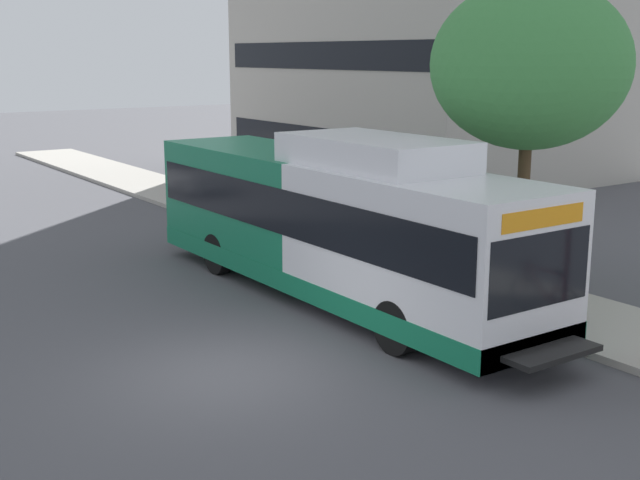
% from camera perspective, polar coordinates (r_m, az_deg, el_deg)
% --- Properties ---
extents(ground_plane, '(120.00, 120.00, 0.00)m').
position_cam_1_polar(ground_plane, '(21.31, -16.48, -2.16)').
color(ground_plane, '#4C4C51').
extents(sidewalk_curb, '(3.00, 56.00, 0.14)m').
position_cam_1_polar(sidewalk_curb, '(22.70, 2.15, -0.56)').
color(sidewalk_curb, '#A8A399').
rests_on(sidewalk_curb, ground).
extents(transit_bus, '(2.58, 12.25, 3.65)m').
position_cam_1_polar(transit_bus, '(17.96, 0.95, 1.25)').
color(transit_bus, white).
rests_on(transit_bus, ground).
extents(street_tree_near_stop, '(4.28, 4.28, 6.71)m').
position_cam_1_polar(street_tree_near_stop, '(18.74, 14.23, 11.54)').
color(street_tree_near_stop, '#4C3823').
rests_on(street_tree_near_stop, sidewalk_curb).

